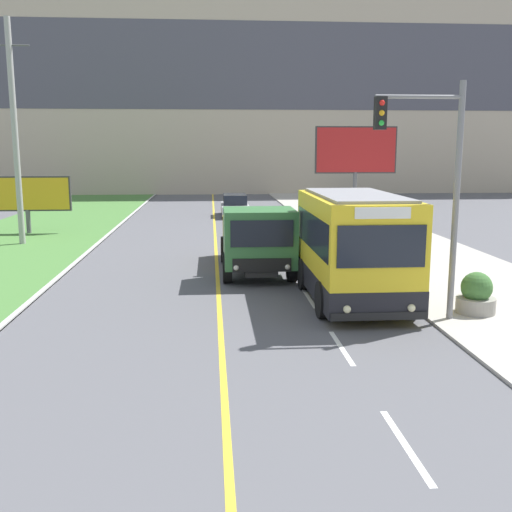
# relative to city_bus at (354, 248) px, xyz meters

# --- Properties ---
(apartment_block_background) EXTENTS (80.00, 8.04, 23.24)m
(apartment_block_background) POSITION_rel_city_bus_xyz_m (-3.96, 46.01, 9.99)
(apartment_block_background) COLOR #BCAD93
(apartment_block_background) RESTS_ON ground_plane
(city_bus) EXTENTS (2.67, 5.68, 3.23)m
(city_bus) POSITION_rel_city_bus_xyz_m (0.00, 0.00, 0.00)
(city_bus) COLOR yellow
(city_bus) RESTS_ON ground_plane
(dump_truck) EXTENTS (2.51, 6.47, 2.48)m
(dump_truck) POSITION_rel_city_bus_xyz_m (-2.53, 4.06, -0.40)
(dump_truck) COLOR black
(dump_truck) RESTS_ON ground_plane
(car_distant) EXTENTS (1.80, 4.30, 1.45)m
(car_distant) POSITION_rel_city_bus_xyz_m (-2.55, 23.04, -0.94)
(car_distant) COLOR silver
(car_distant) RESTS_ON ground_plane
(utility_pole_far) EXTENTS (1.80, 0.28, 10.30)m
(utility_pole_far) POSITION_rel_city_bus_xyz_m (-13.13, 11.94, 3.58)
(utility_pole_far) COLOR #9E9E99
(utility_pole_far) RESTS_ON ground_plane
(traffic_light_mast) EXTENTS (2.28, 0.32, 6.17)m
(traffic_light_mast) POSITION_rel_city_bus_xyz_m (1.47, -2.11, 2.28)
(traffic_light_mast) COLOR slate
(traffic_light_mast) RESTS_ON ground_plane
(billboard_large) EXTENTS (4.85, 0.24, 5.77)m
(billboard_large) POSITION_rel_city_bus_xyz_m (4.42, 18.29, 2.60)
(billboard_large) COLOR #59595B
(billboard_large) RESTS_ON ground_plane
(billboard_small) EXTENTS (4.61, 0.24, 3.05)m
(billboard_small) POSITION_rel_city_bus_xyz_m (-13.89, 15.59, 0.44)
(billboard_small) COLOR #59595B
(billboard_small) RESTS_ON ground_plane
(planter_round_near) EXTENTS (1.05, 1.05, 1.13)m
(planter_round_near) POSITION_rel_city_bus_xyz_m (3.02, -1.63, -1.06)
(planter_round_near) COLOR gray
(planter_round_near) RESTS_ON sidewalk_right
(planter_round_second) EXTENTS (1.05, 1.05, 1.10)m
(planter_round_second) POSITION_rel_city_bus_xyz_m (2.77, 2.71, -1.08)
(planter_round_second) COLOR gray
(planter_round_second) RESTS_ON sidewalk_right
(planter_round_third) EXTENTS (1.10, 1.10, 1.13)m
(planter_round_third) POSITION_rel_city_bus_xyz_m (2.90, 7.06, -1.06)
(planter_round_third) COLOR gray
(planter_round_third) RESTS_ON sidewalk_right
(planter_round_far) EXTENTS (1.14, 1.14, 1.20)m
(planter_round_far) POSITION_rel_city_bus_xyz_m (3.01, 11.41, -1.03)
(planter_round_far) COLOR gray
(planter_round_far) RESTS_ON sidewalk_right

